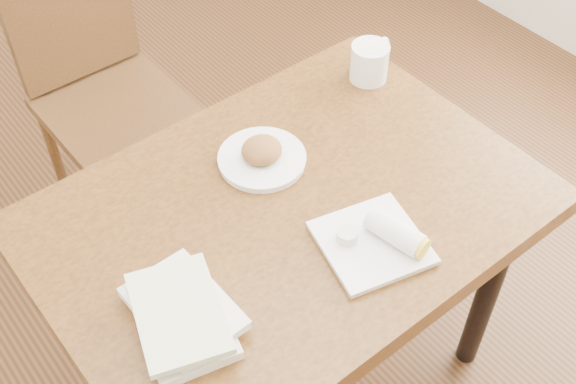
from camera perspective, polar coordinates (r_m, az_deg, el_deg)
ground at (r=2.26m, az=-0.00°, el=-13.99°), size 4.00×5.00×0.01m
table at (r=1.70m, az=-0.00°, el=-3.16°), size 1.13×0.80×0.75m
chair_far at (r=2.38m, az=-14.78°, el=8.75°), size 0.42×0.42×0.95m
plate_scone at (r=1.72m, az=-2.08°, el=2.87°), size 0.21×0.21×0.07m
coffee_mug at (r=1.96m, az=6.52°, el=10.27°), size 0.15×0.10×0.10m
plate_burrito at (r=1.56m, az=7.21°, el=-3.75°), size 0.26×0.26×0.07m
book_stack at (r=1.44m, az=-8.40°, el=-9.57°), size 0.23×0.28×0.06m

